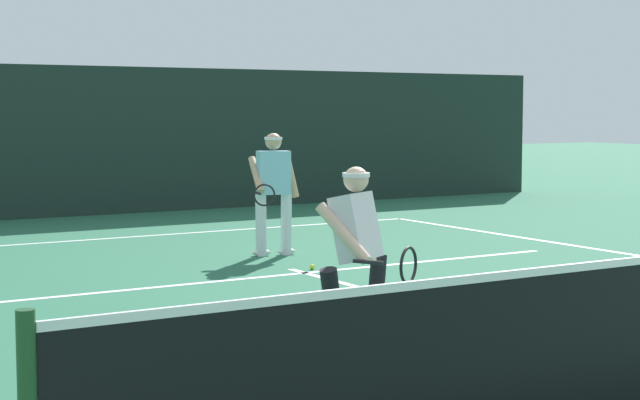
{
  "coord_description": "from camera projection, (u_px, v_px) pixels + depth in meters",
  "views": [
    {
      "loc": [
        -6.29,
        -4.63,
        1.99
      ],
      "look_at": [
        -0.47,
        4.93,
        1.0
      ],
      "focal_mm": 57.79,
      "sensor_mm": 36.0,
      "label": 1
    }
  ],
  "objects": [
    {
      "name": "court_line_baseline_far",
      "position": [
        162.0,
        235.0,
        16.31
      ],
      "size": [
        9.27,
        0.1,
        0.01
      ],
      "primitive_type": "cube",
      "color": "white",
      "rests_on": "ground_plane"
    },
    {
      "name": "court_line_service",
      "position": [
        305.0,
        273.0,
        12.51
      ],
      "size": [
        7.56,
        0.1,
        0.01
      ],
      "primitive_type": "cube",
      "color": "white",
      "rests_on": "ground_plane"
    },
    {
      "name": "court_line_centre",
      "position": [
        452.0,
        312.0,
        10.09
      ],
      "size": [
        0.1,
        6.4,
        0.01
      ],
      "primitive_type": "cube",
      "color": "white",
      "rests_on": "ground_plane"
    },
    {
      "name": "player_near",
      "position": [
        357.0,
        252.0,
        8.31
      ],
      "size": [
        0.96,
        1.03,
        1.53
      ],
      "rotation": [
        0.0,
        0.0,
        3.65
      ],
      "color": "black",
      "rests_on": "ground_plane"
    },
    {
      "name": "player_far",
      "position": [
        273.0,
        188.0,
        13.95
      ],
      "size": [
        0.93,
        0.89,
        1.67
      ],
      "rotation": [
        0.0,
        0.0,
        2.91
      ],
      "color": "silver",
      "rests_on": "ground_plane"
    },
    {
      "name": "tennis_ball",
      "position": [
        312.0,
        267.0,
        12.8
      ],
      "size": [
        0.07,
        0.07,
        0.07
      ],
      "primitive_type": "sphere",
      "color": "#D1E033",
      "rests_on": "ground_plane"
    },
    {
      "name": "back_fence_windscreen",
      "position": [
        87.0,
        141.0,
        19.21
      ],
      "size": [
        21.57,
        0.12,
        2.8
      ],
      "primitive_type": "cube",
      "color": "#1C2D27",
      "rests_on": "ground_plane"
    }
  ]
}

